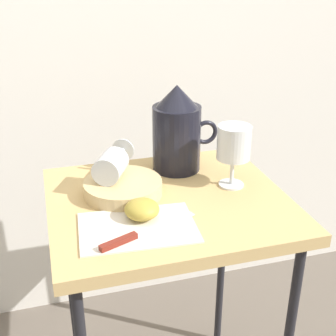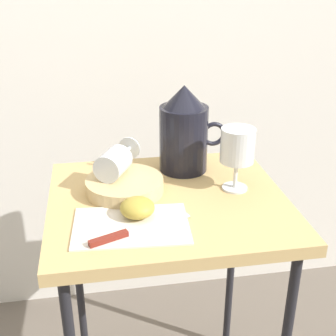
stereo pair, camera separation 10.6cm
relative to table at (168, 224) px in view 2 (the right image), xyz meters
The scene contains 9 objects.
curtain_drape 0.65m from the table, 90.00° to the left, with size 2.40×0.03×1.89m, color silver.
table is the anchor object (origin of this frame).
linen_napkin 0.17m from the table, 131.51° to the right, with size 0.25×0.17×0.00m, color silver.
basket_tray 0.14m from the table, 153.34° to the left, with size 0.19×0.19×0.04m, color tan.
pitcher 0.24m from the table, 66.15° to the left, with size 0.18×0.13×0.23m.
wine_glass_upright 0.25m from the table, ahead, with size 0.08×0.08×0.16m.
wine_glass_tipped_near 0.20m from the table, 148.27° to the left, with size 0.13×0.16×0.07m.
apple_half_left 0.15m from the table, 136.34° to the right, with size 0.08×0.08×0.04m, color #B29938.
knife 0.21m from the table, 126.81° to the right, with size 0.23×0.10×0.01m.
Camera 2 is at (-0.16, -0.95, 1.27)m, focal length 48.59 mm.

